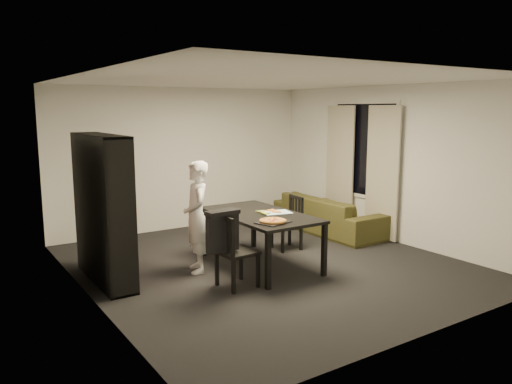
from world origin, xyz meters
TOP-DOWN VIEW (x-y plane):
  - room at (0.00, 0.00)m, footprint 5.01×5.51m
  - window_pane at (2.48, 0.60)m, footprint 0.02×1.40m
  - window_frame at (2.48, 0.60)m, footprint 0.03×1.52m
  - curtain_left at (2.40, 0.08)m, footprint 0.03×0.70m
  - curtain_right at (2.40, 1.12)m, footprint 0.03×0.70m
  - bookshelf at (-2.16, 0.60)m, footprint 0.35×1.50m
  - dining_table at (-0.13, 0.02)m, footprint 1.01×1.82m
  - chair_left at (-0.93, -0.55)m, footprint 0.46×0.46m
  - chair_right at (0.77, 0.47)m, footprint 0.43×0.43m
  - draped_jacket at (-1.06, -0.56)m, footprint 0.44×0.21m
  - person at (-0.99, 0.28)m, footprint 0.51×0.64m
  - baking_tray at (-0.31, -0.56)m, footprint 0.47×0.41m
  - pepperoni_pizza at (-0.31, -0.56)m, footprint 0.35×0.35m
  - kitchen_towel at (0.09, -0.07)m, footprint 0.46×0.38m
  - pizza_slices at (0.00, -0.02)m, footprint 0.45×0.42m
  - sofa at (2.02, 0.96)m, footprint 0.88×2.24m

SIDE VIEW (x-z plane):
  - sofa at x=2.02m, z-range 0.00..0.66m
  - chair_right at x=0.77m, z-range 0.06..0.91m
  - chair_left at x=-0.93m, z-range 0.07..1.00m
  - dining_table at x=-0.13m, z-range 0.31..1.07m
  - kitchen_towel at x=0.09m, z-range 0.76..0.77m
  - person at x=-0.99m, z-range 0.00..1.53m
  - baking_tray at x=-0.31m, z-range 0.76..0.77m
  - draped_jacket at x=-1.06m, z-range 0.51..1.03m
  - pizza_slices at x=0.00m, z-range 0.77..0.78m
  - pepperoni_pizza at x=-0.31m, z-range 0.77..0.80m
  - bookshelf at x=-2.16m, z-range 0.00..1.90m
  - curtain_left at x=2.40m, z-range 0.02..2.27m
  - curtain_right at x=2.40m, z-range 0.02..2.27m
  - room at x=0.00m, z-range 0.00..2.60m
  - window_pane at x=2.48m, z-range 0.70..2.30m
  - window_frame at x=2.48m, z-range 0.64..2.36m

